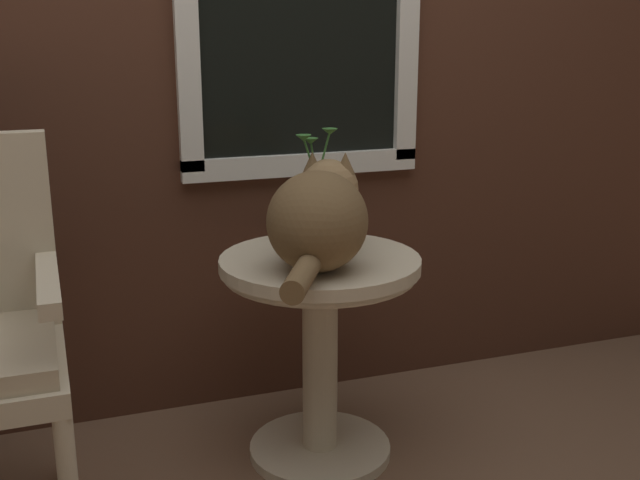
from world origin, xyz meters
name	(u,v)px	position (x,y,z in m)	size (l,w,h in m)	color
back_wall	(238,5)	(0.01, 0.69, 1.30)	(4.00, 0.07, 2.60)	#47281C
wicker_side_table	(320,320)	(0.11, 0.24, 0.43)	(0.57, 0.57, 0.61)	beige
cat	(319,216)	(0.08, 0.15, 0.75)	(0.38, 0.57, 0.29)	brown
pewter_vase_with_ivy	(317,213)	(0.14, 0.33, 0.72)	(0.14, 0.14, 0.35)	#99999E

